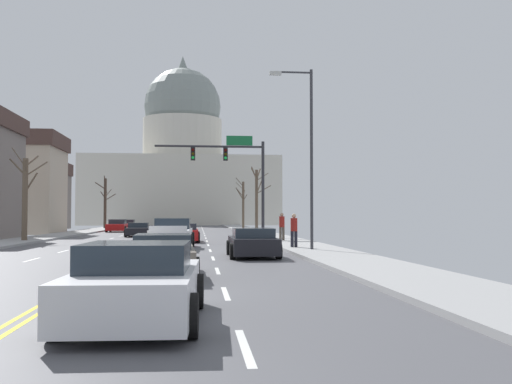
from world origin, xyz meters
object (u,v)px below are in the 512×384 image
at_px(sedan_near_02, 253,243).
at_px(sedan_oncoming_02, 127,225).
at_px(signal_gantry, 234,165).
at_px(sedan_near_03, 163,256).
at_px(pedestrian_01, 294,229).
at_px(pickup_truck_near_01, 172,235).
at_px(sedan_oncoming_03, 164,223).
at_px(sedan_near_00, 184,233).
at_px(pedestrian_00, 282,225).
at_px(street_lamp_right, 306,144).
at_px(sedan_oncoming_01, 118,226).
at_px(sedan_near_04, 137,285).
at_px(sedan_oncoming_00, 138,230).

relative_size(sedan_near_02, sedan_oncoming_02, 1.02).
xyz_separation_m(signal_gantry, sedan_near_03, (-3.55, -25.00, -4.79)).
relative_size(signal_gantry, sedan_near_03, 1.68).
bearing_deg(sedan_near_03, pedestrian_01, 64.22).
bearing_deg(sedan_near_02, pickup_truck_near_01, 118.52).
xyz_separation_m(pickup_truck_near_01, sedan_near_03, (0.35, -13.88, -0.15)).
relative_size(sedan_near_03, sedan_oncoming_03, 1.06).
height_order(signal_gantry, sedan_oncoming_03, signal_gantry).
bearing_deg(pickup_truck_near_01, sedan_oncoming_03, 93.70).
xyz_separation_m(sedan_near_00, sedan_near_03, (-0.08, -21.09, -0.01)).
bearing_deg(signal_gantry, pedestrian_01, -80.41).
xyz_separation_m(sedan_near_02, pedestrian_00, (3.05, 12.49, 0.53)).
bearing_deg(pickup_truck_near_01, street_lamp_right, -30.90).
height_order(street_lamp_right, sedan_oncoming_01, street_lamp_right).
relative_size(sedan_oncoming_01, pedestrian_00, 2.58).
distance_m(sedan_near_04, sedan_oncoming_02, 60.60).
height_order(signal_gantry, sedan_near_02, signal_gantry).
distance_m(sedan_near_00, sedan_oncoming_03, 45.77).
xyz_separation_m(signal_gantry, pedestrian_01, (2.21, -13.08, -4.30)).
bearing_deg(sedan_oncoming_02, sedan_near_02, -77.04).
relative_size(pickup_truck_near_01, sedan_near_02, 1.31).
xyz_separation_m(sedan_near_00, sedan_oncoming_00, (-3.92, 10.24, -0.05)).
xyz_separation_m(sedan_oncoming_02, pedestrian_00, (13.60, -33.33, 0.54)).
bearing_deg(sedan_near_00, pickup_truck_near_01, -93.41).
distance_m(sedan_near_03, sedan_oncoming_01, 45.27).
relative_size(sedan_near_00, pedestrian_00, 2.47).
xyz_separation_m(signal_gantry, sedan_oncoming_03, (-7.32, 41.70, -4.77)).
bearing_deg(sedan_near_00, pedestrian_01, -58.22).
distance_m(street_lamp_right, sedan_near_03, 12.57).
xyz_separation_m(sedan_oncoming_03, pedestrian_01, (9.53, -54.78, 0.47)).
bearing_deg(sedan_oncoming_01, sedan_near_02, -74.23).
relative_size(street_lamp_right, sedan_oncoming_00, 1.88).
height_order(sedan_near_03, pedestrian_01, pedestrian_01).
distance_m(signal_gantry, sedan_near_03, 25.71).
distance_m(street_lamp_right, sedan_near_02, 6.00).
relative_size(pickup_truck_near_01, sedan_oncoming_03, 1.29).
bearing_deg(sedan_near_04, pickup_truck_near_01, 90.97).
relative_size(sedan_near_00, sedan_oncoming_01, 0.96).
xyz_separation_m(pickup_truck_near_01, pedestrian_01, (6.11, -1.95, 0.35)).
distance_m(sedan_near_00, sedan_near_03, 21.09).
relative_size(street_lamp_right, sedan_oncoming_02, 1.99).
relative_size(pickup_truck_near_01, pedestrian_01, 3.42).
relative_size(signal_gantry, sedan_oncoming_03, 1.79).
xyz_separation_m(sedan_near_03, sedan_near_04, (0.00, -7.08, 0.03)).
xyz_separation_m(street_lamp_right, pickup_truck_near_01, (-6.40, 3.83, -4.37)).
height_order(sedan_near_04, sedan_oncoming_02, sedan_near_04).
bearing_deg(street_lamp_right, pedestrian_01, 98.69).
height_order(sedan_near_04, sedan_oncoming_03, sedan_near_04).
distance_m(sedan_near_03, pedestrian_01, 13.25).
distance_m(signal_gantry, pedestrian_01, 13.95).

